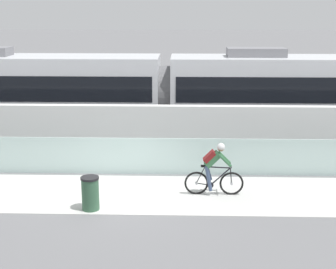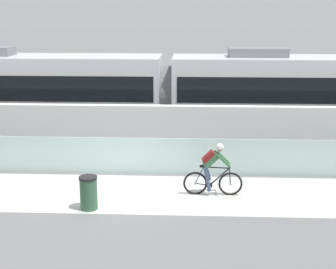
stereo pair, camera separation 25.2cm
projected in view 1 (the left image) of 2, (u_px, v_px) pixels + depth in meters
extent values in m
plane|color=slate|center=(120.00, 194.00, 15.22)|extent=(200.00, 200.00, 0.00)
cube|color=beige|center=(120.00, 193.00, 15.22)|extent=(32.00, 3.20, 0.01)
cube|color=#ADC6C1|center=(126.00, 156.00, 16.85)|extent=(32.00, 0.05, 1.25)
cube|color=silver|center=(132.00, 132.00, 18.50)|extent=(32.00, 0.36, 2.00)
cube|color=#595654|center=(138.00, 140.00, 21.15)|extent=(32.00, 0.08, 0.01)
cube|color=#595654|center=(141.00, 132.00, 22.54)|extent=(32.00, 0.08, 0.01)
cube|color=silver|center=(31.00, 92.00, 21.51)|extent=(11.00, 2.50, 3.10)
cube|color=black|center=(30.00, 84.00, 21.42)|extent=(10.56, 2.54, 1.04)
cube|color=#4C4C51|center=(33.00, 123.00, 21.85)|extent=(10.78, 2.53, 0.28)
cube|color=#232326|center=(114.00, 128.00, 21.79)|extent=(1.40, 1.88, 0.20)
cylinder|color=black|center=(112.00, 133.00, 21.11)|extent=(0.60, 0.10, 0.60)
cylinder|color=black|center=(116.00, 125.00, 22.50)|extent=(0.60, 0.10, 0.60)
cube|color=silver|center=(301.00, 94.00, 21.16)|extent=(11.00, 2.50, 3.10)
cube|color=black|center=(302.00, 86.00, 21.07)|extent=(10.56, 2.54, 1.04)
cube|color=#4C4C51|center=(299.00, 125.00, 21.51)|extent=(10.78, 2.53, 0.28)
cube|color=slate|center=(256.00, 52.00, 20.79)|extent=(2.40, 1.10, 0.36)
cube|color=#232326|center=(217.00, 129.00, 21.65)|extent=(1.40, 1.88, 0.20)
cylinder|color=black|center=(218.00, 134.00, 20.97)|extent=(0.60, 0.10, 0.60)
cylinder|color=black|center=(216.00, 126.00, 22.36)|extent=(0.60, 0.10, 0.60)
cylinder|color=#59595B|center=(165.00, 93.00, 21.33)|extent=(0.60, 2.30, 2.30)
torus|color=black|center=(232.00, 184.00, 15.03)|extent=(0.72, 0.06, 0.72)
cylinder|color=#99999E|center=(232.00, 184.00, 15.03)|extent=(0.07, 0.10, 0.07)
torus|color=black|center=(196.00, 183.00, 15.06)|extent=(0.72, 0.06, 0.72)
cylinder|color=#99999E|center=(196.00, 183.00, 15.06)|extent=(0.07, 0.10, 0.07)
cylinder|color=black|center=(220.00, 177.00, 14.98)|extent=(0.60, 0.04, 0.58)
cylinder|color=black|center=(208.00, 176.00, 14.99)|extent=(0.22, 0.04, 0.59)
cylinder|color=black|center=(218.00, 167.00, 14.91)|extent=(0.76, 0.04, 0.07)
cylinder|color=black|center=(203.00, 184.00, 15.06)|extent=(0.43, 0.03, 0.09)
cylinder|color=black|center=(201.00, 175.00, 14.99)|extent=(0.27, 0.02, 0.53)
cylinder|color=black|center=(231.00, 176.00, 14.97)|extent=(0.08, 0.03, 0.49)
cube|color=black|center=(205.00, 166.00, 14.91)|extent=(0.24, 0.10, 0.05)
cylinder|color=black|center=(230.00, 165.00, 14.88)|extent=(0.03, 0.58, 0.03)
cylinder|color=#262628|center=(211.00, 185.00, 15.06)|extent=(0.18, 0.02, 0.18)
cube|color=#33663F|center=(212.00, 159.00, 14.85)|extent=(0.50, 0.28, 0.51)
cube|color=maroon|center=(209.00, 156.00, 14.83)|extent=(0.38, 0.30, 0.38)
sphere|color=#997051|center=(221.00, 148.00, 14.76)|extent=(0.20, 0.20, 0.20)
sphere|color=silver|center=(221.00, 147.00, 14.75)|extent=(0.23, 0.23, 0.23)
cylinder|color=#33663F|center=(225.00, 161.00, 14.69)|extent=(0.41, 0.08, 0.41)
cylinder|color=#33663F|center=(224.00, 157.00, 15.00)|extent=(0.41, 0.08, 0.41)
cylinder|color=#384766|center=(209.00, 178.00, 14.91)|extent=(0.25, 0.11, 0.79)
cylinder|color=#384766|center=(208.00, 172.00, 15.05)|extent=(0.25, 0.11, 0.52)
cylinder|color=#33593F|center=(90.00, 194.00, 13.91)|extent=(0.48, 0.48, 0.90)
cylinder|color=black|center=(90.00, 178.00, 13.79)|extent=(0.51, 0.51, 0.06)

